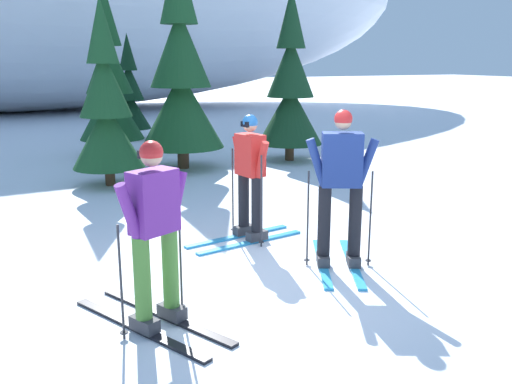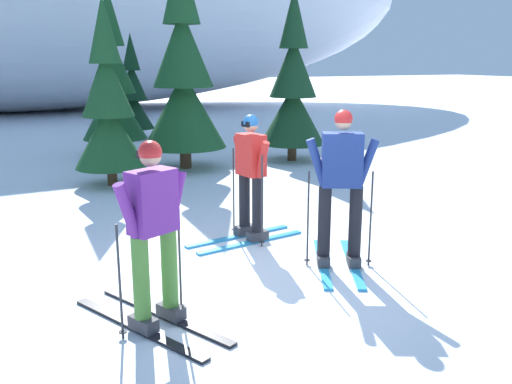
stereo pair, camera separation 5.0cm
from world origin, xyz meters
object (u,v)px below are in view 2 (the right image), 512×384
(skier_navy_jacket, at_px, (341,185))
(pine_tree_center_left, at_px, (112,86))
(skier_purple_jacket, at_px, (153,233))
(pine_tree_far_right, at_px, (293,90))
(pine_tree_center_right, at_px, (133,95))
(pine_tree_left, at_px, (108,109))
(skier_red_jacket, at_px, (250,176))
(pine_tree_right, at_px, (183,78))

(skier_navy_jacket, distance_m, pine_tree_center_left, 9.12)
(skier_purple_jacket, relative_size, pine_tree_far_right, 0.45)
(pine_tree_center_right, bearing_deg, pine_tree_center_left, -111.47)
(pine_tree_left, xyz_separation_m, pine_tree_center_right, (1.79, 6.21, -0.17))
(skier_red_jacket, bearing_deg, pine_tree_left, 104.89)
(skier_purple_jacket, distance_m, pine_tree_right, 7.72)
(skier_purple_jacket, bearing_deg, pine_tree_center_right, 78.61)
(pine_tree_left, relative_size, pine_tree_far_right, 0.88)
(skier_purple_jacket, height_order, pine_tree_right, pine_tree_right)
(pine_tree_far_right, bearing_deg, pine_tree_center_right, 116.88)
(skier_purple_jacket, bearing_deg, pine_tree_left, 83.50)
(skier_red_jacket, bearing_deg, pine_tree_far_right, 56.87)
(skier_red_jacket, distance_m, skier_navy_jacket, 1.48)
(skier_purple_jacket, bearing_deg, pine_tree_center_left, 81.61)
(skier_purple_jacket, xyz_separation_m, pine_tree_far_right, (5.15, 7.09, 0.78))
(pine_tree_left, height_order, pine_tree_center_left, pine_tree_center_left)
(skier_purple_jacket, height_order, pine_tree_center_left, pine_tree_center_left)
(skier_red_jacket, xyz_separation_m, pine_tree_far_right, (3.34, 5.12, 0.80))
(skier_purple_jacket, distance_m, pine_tree_far_right, 8.80)
(pine_tree_center_left, xyz_separation_m, pine_tree_right, (1.10, -2.42, 0.26))
(skier_red_jacket, xyz_separation_m, skier_navy_jacket, (0.53, -1.38, 0.11))
(pine_tree_right, distance_m, pine_tree_far_right, 2.65)
(pine_tree_right, height_order, pine_tree_far_right, pine_tree_right)
(skier_purple_jacket, height_order, pine_tree_center_right, pine_tree_center_right)
(pine_tree_left, bearing_deg, skier_purple_jacket, -96.50)
(pine_tree_center_right, height_order, pine_tree_far_right, pine_tree_far_right)
(pine_tree_center_left, xyz_separation_m, pine_tree_far_right, (3.73, -2.54, -0.05))
(skier_navy_jacket, relative_size, pine_tree_right, 0.39)
(skier_red_jacket, relative_size, pine_tree_left, 0.48)
(pine_tree_center_right, bearing_deg, skier_purple_jacket, -101.39)
(pine_tree_left, relative_size, pine_tree_center_left, 0.86)
(pine_tree_center_left, bearing_deg, skier_red_jacket, -87.12)
(pine_tree_center_left, bearing_deg, pine_tree_center_right, 68.53)
(skier_navy_jacket, xyz_separation_m, pine_tree_left, (-1.64, 5.55, 0.48))
(skier_navy_jacket, height_order, pine_tree_center_left, pine_tree_center_left)
(pine_tree_right, bearing_deg, skier_navy_jacket, -91.57)
(skier_purple_jacket, relative_size, pine_tree_left, 0.51)
(pine_tree_center_left, xyz_separation_m, pine_tree_center_right, (1.06, 2.71, -0.41))
(skier_red_jacket, relative_size, pine_tree_far_right, 0.42)
(skier_navy_jacket, distance_m, pine_tree_left, 5.80)
(skier_navy_jacket, relative_size, pine_tree_left, 0.53)
(pine_tree_center_right, bearing_deg, pine_tree_right, -89.66)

